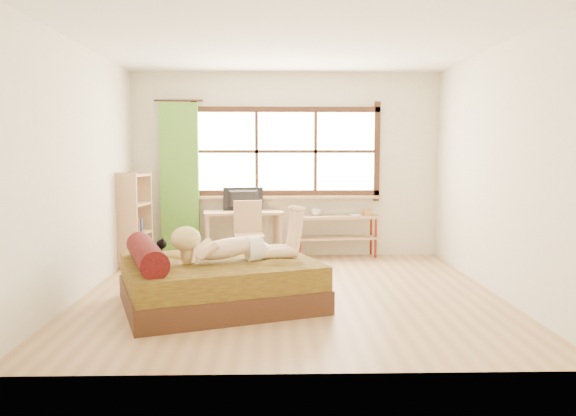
{
  "coord_description": "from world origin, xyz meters",
  "views": [
    {
      "loc": [
        -0.17,
        -6.06,
        1.57
      ],
      "look_at": [
        -0.02,
        0.2,
        0.92
      ],
      "focal_mm": 35.0,
      "sensor_mm": 36.0,
      "label": 1
    }
  ],
  "objects_px": {
    "chair": "(248,229)",
    "pipe_shelf": "(337,227)",
    "desk": "(243,217)",
    "woman": "(234,233)",
    "bookshelf": "(134,219)",
    "kitten": "(150,248)",
    "bed": "(216,281)"
  },
  "relations": [
    {
      "from": "chair",
      "to": "pipe_shelf",
      "type": "distance_m",
      "value": 1.37
    },
    {
      "from": "desk",
      "to": "woman",
      "type": "bearing_deg",
      "value": -96.1
    },
    {
      "from": "pipe_shelf",
      "to": "bookshelf",
      "type": "bearing_deg",
      "value": -176.04
    },
    {
      "from": "pipe_shelf",
      "to": "chair",
      "type": "bearing_deg",
      "value": -165.56
    },
    {
      "from": "kitten",
      "to": "desk",
      "type": "bearing_deg",
      "value": 50.83
    },
    {
      "from": "bookshelf",
      "to": "bed",
      "type": "bearing_deg",
      "value": -48.18
    },
    {
      "from": "desk",
      "to": "pipe_shelf",
      "type": "bearing_deg",
      "value": -2.13
    },
    {
      "from": "bed",
      "to": "chair",
      "type": "bearing_deg",
      "value": 63.85
    },
    {
      "from": "chair",
      "to": "bookshelf",
      "type": "xyz_separation_m",
      "value": [
        -1.55,
        -0.04,
        0.16
      ]
    },
    {
      "from": "kitten",
      "to": "pipe_shelf",
      "type": "distance_m",
      "value": 3.28
    },
    {
      "from": "desk",
      "to": "bookshelf",
      "type": "height_order",
      "value": "bookshelf"
    },
    {
      "from": "kitten",
      "to": "bookshelf",
      "type": "xyz_separation_m",
      "value": [
        -0.64,
        1.91,
        0.07
      ]
    },
    {
      "from": "woman",
      "to": "chair",
      "type": "bearing_deg",
      "value": 69.22
    },
    {
      "from": "woman",
      "to": "desk",
      "type": "height_order",
      "value": "woman"
    },
    {
      "from": "bed",
      "to": "desk",
      "type": "relative_size",
      "value": 1.92
    },
    {
      "from": "pipe_shelf",
      "to": "bookshelf",
      "type": "height_order",
      "value": "bookshelf"
    },
    {
      "from": "bed",
      "to": "woman",
      "type": "bearing_deg",
      "value": -29.73
    },
    {
      "from": "bookshelf",
      "to": "kitten",
      "type": "bearing_deg",
      "value": -62.7
    },
    {
      "from": "bed",
      "to": "pipe_shelf",
      "type": "height_order",
      "value": "bed"
    },
    {
      "from": "woman",
      "to": "bookshelf",
      "type": "xyz_separation_m",
      "value": [
        -1.51,
        2.06,
        -0.1
      ]
    },
    {
      "from": "desk",
      "to": "bookshelf",
      "type": "distance_m",
      "value": 1.51
    },
    {
      "from": "bed",
      "to": "chair",
      "type": "height_order",
      "value": "chair"
    },
    {
      "from": "chair",
      "to": "pipe_shelf",
      "type": "height_order",
      "value": "chair"
    },
    {
      "from": "bed",
      "to": "bookshelf",
      "type": "height_order",
      "value": "bookshelf"
    },
    {
      "from": "pipe_shelf",
      "to": "desk",
      "type": "bearing_deg",
      "value": 178.46
    },
    {
      "from": "bed",
      "to": "bookshelf",
      "type": "distance_m",
      "value": 2.45
    },
    {
      "from": "bed",
      "to": "kitten",
      "type": "relative_size",
      "value": 8.07
    },
    {
      "from": "woman",
      "to": "chair",
      "type": "distance_m",
      "value": 2.11
    },
    {
      "from": "bed",
      "to": "desk",
      "type": "distance_m",
      "value": 2.46
    },
    {
      "from": "woman",
      "to": "bed",
      "type": "bearing_deg",
      "value": 150.27
    },
    {
      "from": "kitten",
      "to": "desk",
      "type": "height_order",
      "value": "desk"
    },
    {
      "from": "woman",
      "to": "desk",
      "type": "relative_size",
      "value": 1.11
    }
  ]
}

